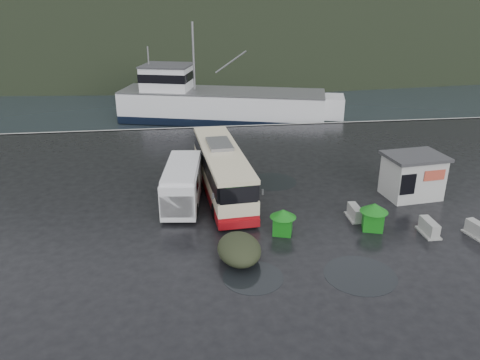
{
  "coord_description": "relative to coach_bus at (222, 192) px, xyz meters",
  "views": [
    {
      "loc": [
        -3.61,
        -23.67,
        12.35
      ],
      "look_at": [
        -0.31,
        2.14,
        1.7
      ],
      "focal_mm": 35.0,
      "sensor_mm": 36.0,
      "label": 1
    }
  ],
  "objects": [
    {
      "name": "headland",
      "position": [
        11.19,
        245.61,
        0.0
      ],
      "size": [
        780.0,
        540.0,
        570.0
      ],
      "primitive_type": "ellipsoid",
      "color": "black",
      "rests_on": "ground"
    },
    {
      "name": "quay_edge",
      "position": [
        1.19,
        15.61,
        0.0
      ],
      "size": [
        160.0,
        0.6,
        1.5
      ],
      "primitive_type": "cube",
      "color": "#999993",
      "rests_on": "ground"
    },
    {
      "name": "ticket_kiosk",
      "position": [
        11.89,
        -2.21,
        0.0
      ],
      "size": [
        3.87,
        3.1,
        2.8
      ],
      "primitive_type": null,
      "rotation": [
        0.0,
        0.0,
        0.11
      ],
      "color": "beige",
      "rests_on": "ground"
    },
    {
      "name": "coach_bus",
      "position": [
        0.0,
        0.0,
        0.0
      ],
      "size": [
        3.67,
        11.32,
        3.14
      ],
      "primitive_type": null,
      "rotation": [
        0.0,
        0.0,
        0.08
      ],
      "color": "beige",
      "rests_on": "ground"
    },
    {
      "name": "waste_bin_right",
      "position": [
        7.78,
        -6.14,
        0.0
      ],
      "size": [
        1.39,
        1.39,
        1.55
      ],
      "primitive_type": null,
      "rotation": [
        0.0,
        0.0,
        -0.3
      ],
      "color": "#147116",
      "rests_on": "ground"
    },
    {
      "name": "ground",
      "position": [
        1.19,
        -4.39,
        0.0
      ],
      "size": [
        160.0,
        160.0,
        0.0
      ],
      "primitive_type": "plane",
      "color": "black",
      "rests_on": "ground"
    },
    {
      "name": "harbor_water",
      "position": [
        1.19,
        105.61,
        0.0
      ],
      "size": [
        300.0,
        180.0,
        0.02
      ],
      "primitive_type": "cube",
      "color": "black",
      "rests_on": "ground"
    },
    {
      "name": "puddles",
      "position": [
        3.51,
        -6.09,
        0.01
      ],
      "size": [
        8.09,
        15.11,
        0.01
      ],
      "color": "black",
      "rests_on": "ground"
    },
    {
      "name": "white_van",
      "position": [
        -2.56,
        -1.43,
        0.0
      ],
      "size": [
        2.81,
        6.31,
        2.55
      ],
      "primitive_type": null,
      "rotation": [
        0.0,
        0.0,
        -0.12
      ],
      "color": "white",
      "rests_on": "ground"
    },
    {
      "name": "waste_bin_left",
      "position": [
        2.74,
        -6.02,
        0.0
      ],
      "size": [
        1.29,
        1.29,
        1.43
      ],
      "primitive_type": null,
      "rotation": [
        0.0,
        0.0,
        -0.31
      ],
      "color": "#147116",
      "rests_on": "ground"
    },
    {
      "name": "jersey_barrier_c",
      "position": [
        13.06,
        -7.68,
        0.0
      ],
      "size": [
        1.05,
        1.66,
        0.77
      ],
      "primitive_type": null,
      "rotation": [
        0.0,
        0.0,
        0.19
      ],
      "color": "#999993",
      "rests_on": "ground"
    },
    {
      "name": "jersey_barrier_a",
      "position": [
        10.6,
        -7.09,
        0.0
      ],
      "size": [
        0.8,
        1.58,
        0.79
      ],
      "primitive_type": null,
      "rotation": [
        0.0,
        0.0,
        -0.01
      ],
      "color": "#999993",
      "rests_on": "ground"
    },
    {
      "name": "dome_tent",
      "position": [
        0.05,
        -8.38,
        0.0
      ],
      "size": [
        2.21,
        3.04,
        1.17
      ],
      "primitive_type": null,
      "rotation": [
        0.0,
        0.0,
        0.03
      ],
      "color": "#282E1C",
      "rests_on": "ground"
    },
    {
      "name": "fishing_trawler",
      "position": [
        2.09,
        23.11,
        0.0
      ],
      "size": [
        27.09,
        12.72,
        10.6
      ],
      "primitive_type": null,
      "rotation": [
        0.0,
        0.0,
        -0.27
      ],
      "color": "white",
      "rests_on": "ground"
    },
    {
      "name": "jersey_barrier_b",
      "position": [
        7.26,
        -4.79,
        0.0
      ],
      "size": [
        0.77,
        1.52,
        0.76
      ],
      "primitive_type": null,
      "rotation": [
        0.0,
        0.0,
        -0.01
      ],
      "color": "#999993",
      "rests_on": "ground"
    }
  ]
}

